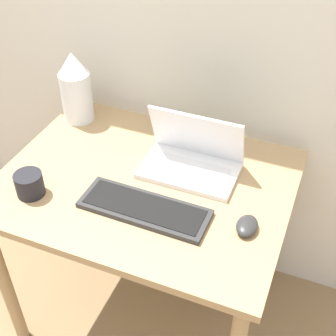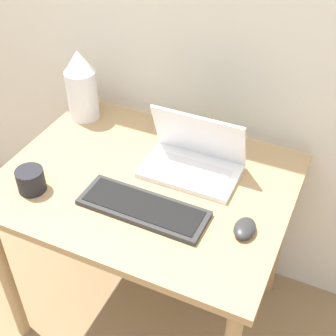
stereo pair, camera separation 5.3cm
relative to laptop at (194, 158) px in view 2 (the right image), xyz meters
name	(u,v)px [view 2 (the right image)]	position (x,y,z in m)	size (l,w,h in m)	color
wall_back	(199,3)	(-0.13, 0.33, 0.43)	(6.00, 0.05, 2.50)	silver
desk	(147,202)	(-0.13, -0.12, -0.16)	(1.02, 0.78, 0.77)	tan
laptop	(194,158)	(0.00, 0.00, 0.00)	(0.34, 0.21, 0.22)	white
keyboard	(143,208)	(-0.07, -0.26, -0.04)	(0.43, 0.16, 0.02)	#2D2D2D
mouse	(245,228)	(0.26, -0.22, -0.03)	(0.07, 0.10, 0.03)	#2D2D2D
vase	(81,86)	(-0.55, 0.14, 0.10)	(0.12, 0.12, 0.30)	white
mug	(31,180)	(-0.46, -0.33, -0.01)	(0.10, 0.10, 0.08)	black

